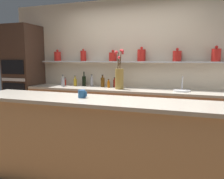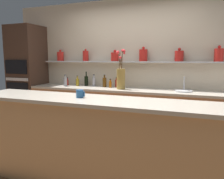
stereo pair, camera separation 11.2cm
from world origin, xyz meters
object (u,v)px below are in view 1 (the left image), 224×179
at_px(oven_tower, 24,77).
at_px(bottle_sauce_5, 115,83).
at_px(bottle_spirit_6, 103,82).
at_px(bottle_spirit_7, 63,82).
at_px(sink_fixture, 182,90).
at_px(bottle_oil_1, 75,82).
at_px(coffee_mug, 82,94).
at_px(flower_vase, 119,77).
at_px(bottle_spirit_4, 92,81).
at_px(bottle_sauce_2, 65,82).
at_px(bottle_sauce_0, 109,84).
at_px(bottle_wine_3, 84,81).

relative_size(oven_tower, bottle_sauce_5, 11.38).
relative_size(bottle_spirit_6, bottle_spirit_7, 1.04).
xyz_separation_m(sink_fixture, bottle_oil_1, (-2.05, 0.06, 0.06)).
height_order(oven_tower, coffee_mug, oven_tower).
distance_m(bottle_oil_1, coffee_mug, 1.94).
xyz_separation_m(flower_vase, bottle_spirit_4, (-0.64, 0.22, -0.12)).
distance_m(sink_fixture, bottle_sauce_2, 2.30).
distance_m(bottle_oil_1, bottle_spirit_6, 0.58).
xyz_separation_m(sink_fixture, bottle_sauce_5, (-1.25, 0.17, 0.05)).
bearing_deg(flower_vase, bottle_spirit_7, 179.58).
height_order(oven_tower, bottle_spirit_6, oven_tower).
bearing_deg(bottle_spirit_4, bottle_sauce_2, -173.07).
bearing_deg(oven_tower, bottle_spirit_7, -3.06).
height_order(bottle_sauce_0, bottle_oil_1, bottle_oil_1).
bearing_deg(bottle_wine_3, bottle_oil_1, -145.87).
xyz_separation_m(bottle_sauce_0, bottle_sauce_5, (0.08, 0.12, 0.01)).
xyz_separation_m(sink_fixture, bottle_spirit_6, (-1.47, 0.09, 0.07)).
bearing_deg(coffee_mug, bottle_oil_1, 120.31).
bearing_deg(coffee_mug, bottle_sauce_0, 98.91).
xyz_separation_m(bottle_sauce_2, bottle_spirit_6, (0.83, 0.01, 0.03)).
relative_size(flower_vase, bottle_sauce_2, 4.32).
bearing_deg(bottle_sauce_5, flower_vase, -55.45).
bearing_deg(bottle_oil_1, bottle_spirit_7, -149.23).
bearing_deg(bottle_wine_3, flower_vase, -15.85).
xyz_separation_m(oven_tower, bottle_sauce_2, (0.94, 0.09, -0.09)).
distance_m(sink_fixture, bottle_spirit_6, 1.48).
relative_size(bottle_oil_1, bottle_wine_3, 0.74).
relative_size(bottle_spirit_7, coffee_mug, 2.17).
bearing_deg(bottle_spirit_6, bottle_spirit_7, -168.65).
bearing_deg(bottle_spirit_7, bottle_sauce_5, 13.18).
xyz_separation_m(bottle_wine_3, bottle_sauce_5, (0.65, 0.01, -0.02)).
bearing_deg(bottle_oil_1, coffee_mug, -59.69).
height_order(bottle_oil_1, bottle_sauce_5, bottle_oil_1).
bearing_deg(coffee_mug, bottle_sauce_2, 125.95).
bearing_deg(bottle_sauce_2, sink_fixture, -1.96).
height_order(bottle_sauce_0, bottle_sauce_5, bottle_sauce_5).
xyz_separation_m(bottle_oil_1, bottle_sauce_5, (0.80, 0.11, -0.00)).
distance_m(flower_vase, bottle_oil_1, 0.99).
distance_m(oven_tower, bottle_wine_3, 1.35).
distance_m(bottle_wine_3, bottle_spirit_7, 0.42).
height_order(bottle_spirit_6, bottle_spirit_7, bottle_spirit_6).
relative_size(bottle_wine_3, bottle_sauce_5, 1.51).
bearing_deg(flower_vase, bottle_spirit_6, 156.86).
bearing_deg(bottle_wine_3, bottle_sauce_0, -11.11).
relative_size(bottle_sauce_5, bottle_spirit_6, 0.79).
relative_size(bottle_sauce_5, coffee_mug, 1.78).
relative_size(sink_fixture, coffee_mug, 2.65).
distance_m(bottle_sauce_0, bottle_spirit_4, 0.41).
bearing_deg(bottle_spirit_7, flower_vase, -0.42).
relative_size(oven_tower, bottle_sauce_0, 12.87).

